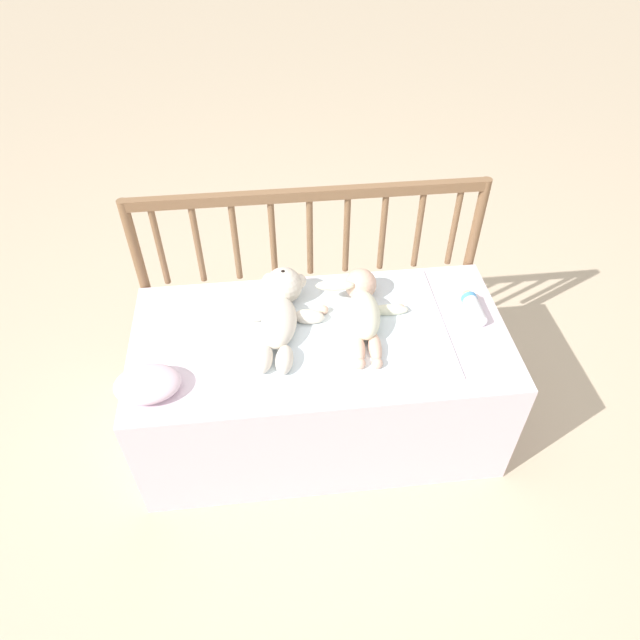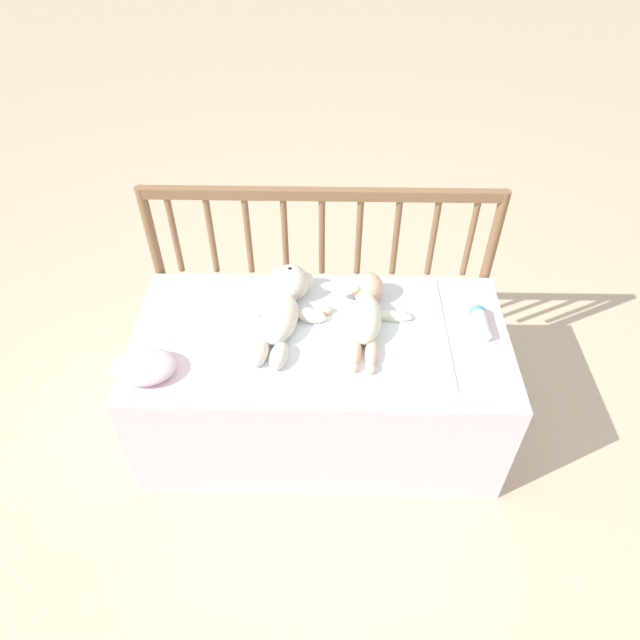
{
  "view_description": "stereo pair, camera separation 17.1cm",
  "coord_description": "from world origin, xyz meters",
  "px_view_note": "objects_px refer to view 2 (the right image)",
  "views": [
    {
      "loc": [
        -0.14,
        -1.29,
        1.79
      ],
      "look_at": [
        0.0,
        0.01,
        0.53
      ],
      "focal_mm": 32.0,
      "sensor_mm": 36.0,
      "label": 1
    },
    {
      "loc": [
        0.03,
        -1.3,
        1.79
      ],
      "look_at": [
        0.0,
        0.01,
        0.53
      ],
      "focal_mm": 32.0,
      "sensor_mm": 36.0,
      "label": 2
    }
  ],
  "objects_px": {
    "baby_bottle": "(479,321)",
    "teddy_bear": "(284,306)",
    "baby": "(366,312)",
    "small_pillow": "(143,366)"
  },
  "relations": [
    {
      "from": "baby_bottle",
      "to": "teddy_bear",
      "type": "bearing_deg",
      "value": 177.09
    },
    {
      "from": "teddy_bear",
      "to": "baby_bottle",
      "type": "bearing_deg",
      "value": -2.91
    },
    {
      "from": "baby",
      "to": "small_pillow",
      "type": "xyz_separation_m",
      "value": [
        -0.67,
        -0.24,
        -0.02
      ]
    },
    {
      "from": "teddy_bear",
      "to": "baby",
      "type": "distance_m",
      "value": 0.27
    },
    {
      "from": "teddy_bear",
      "to": "baby_bottle",
      "type": "relative_size",
      "value": 2.84
    },
    {
      "from": "teddy_bear",
      "to": "small_pillow",
      "type": "relative_size",
      "value": 2.19
    },
    {
      "from": "baby_bottle",
      "to": "baby",
      "type": "bearing_deg",
      "value": 178.05
    },
    {
      "from": "small_pillow",
      "to": "teddy_bear",
      "type": "bearing_deg",
      "value": 32.25
    },
    {
      "from": "baby",
      "to": "baby_bottle",
      "type": "distance_m",
      "value": 0.37
    },
    {
      "from": "teddy_bear",
      "to": "baby",
      "type": "height_order",
      "value": "teddy_bear"
    }
  ]
}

